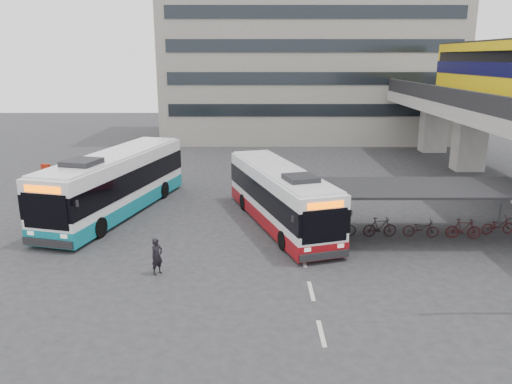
{
  "coord_description": "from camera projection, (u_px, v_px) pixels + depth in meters",
  "views": [
    {
      "loc": [
        0.37,
        -20.21,
        8.54
      ],
      "look_at": [
        0.43,
        3.97,
        2.0
      ],
      "focal_mm": 35.0,
      "sensor_mm": 36.0,
      "label": 1
    }
  ],
  "objects": [
    {
      "name": "pedestrian",
      "position": [
        157.0,
        256.0,
        20.15
      ],
      "size": [
        0.63,
        0.66,
        1.53
      ],
      "primitive_type": "imported",
      "rotation": [
        0.0,
        0.0,
        0.9
      ],
      "color": "black",
      "rests_on": "ground"
    },
    {
      "name": "sign_totem_north",
      "position": [
        48.0,
        185.0,
        29.07
      ],
      "size": [
        0.55,
        0.3,
        2.6
      ],
      "rotation": [
        0.0,
        0.0,
        -0.27
      ],
      "color": "#A51D0A",
      "rests_on": "ground"
    },
    {
      "name": "ground",
      "position": [
        246.0,
        260.0,
        21.74
      ],
      "size": [
        120.0,
        120.0,
        0.0
      ],
      "primitive_type": "plane",
      "color": "#28282B",
      "rests_on": "ground"
    },
    {
      "name": "bus_main",
      "position": [
        280.0,
        197.0,
        26.02
      ],
      "size": [
        5.54,
        11.22,
        3.25
      ],
      "rotation": [
        0.0,
        0.0,
        0.3
      ],
      "color": "white",
      "rests_on": "ground"
    },
    {
      "name": "bus_teal",
      "position": [
        116.0,
        183.0,
        28.0
      ],
      "size": [
        5.7,
        12.64,
        3.66
      ],
      "rotation": [
        0.0,
        0.0,
        -0.25
      ],
      "color": "white",
      "rests_on": "ground"
    },
    {
      "name": "office_block",
      "position": [
        307.0,
        19.0,
        53.24
      ],
      "size": [
        30.0,
        15.0,
        25.0
      ],
      "primitive_type": "cube",
      "color": "gray",
      "rests_on": "ground"
    },
    {
      "name": "bike_shelter",
      "position": [
        422.0,
        207.0,
        24.25
      ],
      "size": [
        10.0,
        4.0,
        2.54
      ],
      "color": "#595B60",
      "rests_on": "ground"
    },
    {
      "name": "road_markings",
      "position": [
        311.0,
        291.0,
        18.84
      ],
      "size": [
        0.15,
        7.6,
        0.01
      ],
      "color": "beige",
      "rests_on": "ground"
    }
  ]
}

